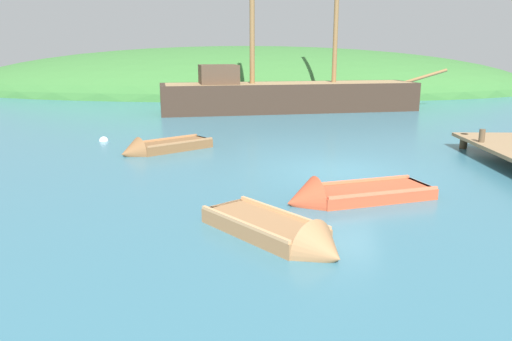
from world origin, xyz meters
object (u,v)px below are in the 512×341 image
(sailing_ship, at_px, (287,101))
(rowboat_near_dock, at_px, (283,236))
(rowboat_outer_right, at_px, (345,198))
(rowboat_center, at_px, (160,149))
(buoy_white, at_px, (104,141))

(sailing_ship, bearing_deg, rowboat_near_dock, -104.90)
(sailing_ship, bearing_deg, rowboat_outer_right, -100.26)
(rowboat_center, bearing_deg, sailing_ship, -153.69)
(sailing_ship, xyz_separation_m, rowboat_center, (-5.28, -12.55, -0.54))
(sailing_ship, distance_m, buoy_white, 13.16)
(sailing_ship, relative_size, buoy_white, 48.88)
(rowboat_outer_right, bearing_deg, sailing_ship, -106.83)
(rowboat_center, relative_size, rowboat_near_dock, 1.02)
(rowboat_outer_right, xyz_separation_m, buoy_white, (-8.62, 8.17, -0.08))
(rowboat_near_dock, height_order, buoy_white, rowboat_near_dock)
(rowboat_outer_right, height_order, rowboat_near_dock, rowboat_outer_right)
(rowboat_outer_right, xyz_separation_m, rowboat_near_dock, (-1.64, -2.69, 0.02))
(sailing_ship, bearing_deg, buoy_white, -139.77)
(buoy_white, bearing_deg, rowboat_outer_right, -43.48)
(rowboat_center, bearing_deg, rowboat_near_dock, 74.97)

